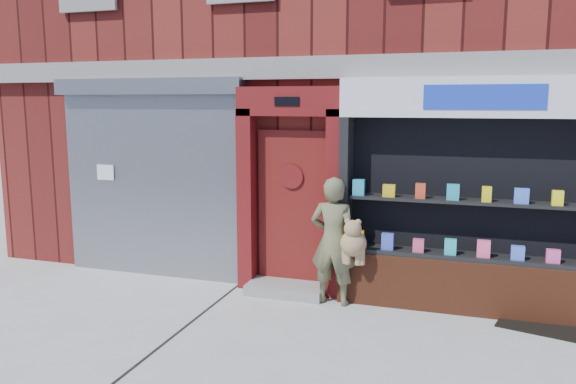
% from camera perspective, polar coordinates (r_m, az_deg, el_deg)
% --- Properties ---
extents(ground, '(80.00, 80.00, 0.00)m').
position_cam_1_polar(ground, '(6.37, 1.59, -15.85)').
color(ground, '#9E9E99').
rests_on(ground, ground).
extents(building, '(12.00, 8.16, 8.00)m').
position_cam_1_polar(building, '(11.73, 10.27, 15.40)').
color(building, '#4F1412').
rests_on(building, ground).
extents(shutter_bay, '(3.10, 0.30, 3.04)m').
position_cam_1_polar(shutter_bay, '(8.84, -13.69, 2.56)').
color(shutter_bay, gray).
rests_on(shutter_bay, ground).
extents(red_door_bay, '(1.52, 0.58, 2.90)m').
position_cam_1_polar(red_door_bay, '(7.87, 0.22, 0.12)').
color(red_door_bay, '#611011').
rests_on(red_door_bay, ground).
extents(pharmacy_bay, '(3.50, 0.41, 3.00)m').
position_cam_1_polar(pharmacy_bay, '(7.48, 18.64, -1.51)').
color(pharmacy_bay, brown).
rests_on(pharmacy_bay, ground).
extents(woman, '(0.79, 0.49, 1.73)m').
position_cam_1_polar(woman, '(7.49, 4.86, -4.98)').
color(woman, '#626241').
rests_on(woman, ground).
extents(doormat, '(1.02, 0.83, 0.02)m').
position_cam_1_polar(doormat, '(7.64, 24.09, -12.23)').
color(doormat, black).
rests_on(doormat, ground).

